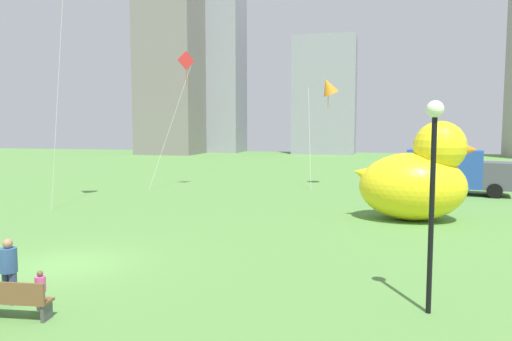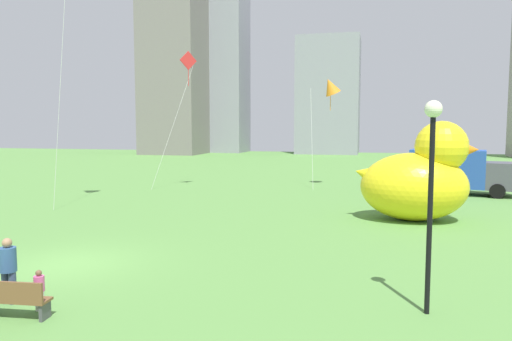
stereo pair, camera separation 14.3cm
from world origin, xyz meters
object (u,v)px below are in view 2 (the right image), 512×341
Objects in this scene: giant_inflatable_duck at (418,178)px; kite_orange at (331,86)px; person_adult at (8,268)px; box_truck at (459,172)px; person_child at (39,289)px; lamppost at (432,165)px; kite_red at (187,66)px; park_bench at (12,298)px.

kite_orange reaches higher than giant_inflatable_duck.
box_truck is (14.01, 23.16, 0.55)m from person_adult.
person_child is 9.51m from lamppost.
kite_orange is at bearing 100.65° from lamppost.
box_truck reaches higher than person_child.
kite_orange reaches higher than person_child.
person_adult is 0.17× the size of kite_red.
kite_orange reaches higher than lamppost.
kite_orange reaches higher than box_truck.
giant_inflatable_duck is 13.36m from kite_orange.
kite_red is at bearing 100.22° from person_adult.
box_truck is 0.83× the size of kite_orange.
kite_orange is at bearing 19.40° from kite_red.
giant_inflatable_duck is at bearing 86.23° from lamppost.
person_child is 0.15× the size of box_truck.
lamppost is (9.13, 2.56, 2.98)m from park_bench.
park_bench is at bearing -45.85° from person_adult.
kite_red reaches higher than kite_orange.
giant_inflatable_duck is at bearing -108.93° from box_truck.
lamppost is at bearing 12.97° from person_child.
person_adult is 22.90m from kite_red.
person_adult is at bearing -128.53° from giant_inflatable_duck.
box_truck is at bearing 71.07° from giant_inflatable_duck.
kite_orange reaches higher than park_bench.
park_bench is 27.38m from box_truck.
lamppost is 0.52× the size of kite_red.
lamppost is 23.51m from kite_orange.
lamppost reaches higher than park_bench.
kite_red is at bearing 101.77° from park_bench.
kite_orange is (9.43, 3.32, -1.30)m from kite_red.
person_adult is 1.65× the size of person_child.
kite_orange is at bearing 170.32° from box_truck.
park_bench is 0.26× the size of box_truck.
giant_inflatable_duck is 11.73m from lamppost.
kite_red reaches higher than box_truck.
kite_red is at bearing -173.96° from box_truck.
park_bench is 9.94m from lamppost.
person_adult is at bearing -169.82° from lamppost.
giant_inflatable_duck is 1.13× the size of lamppost.
park_bench is at bearing -100.79° from kite_orange.
lamppost is (-0.77, -11.61, 1.50)m from giant_inflatable_duck.
person_adult is 25.99m from kite_orange.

